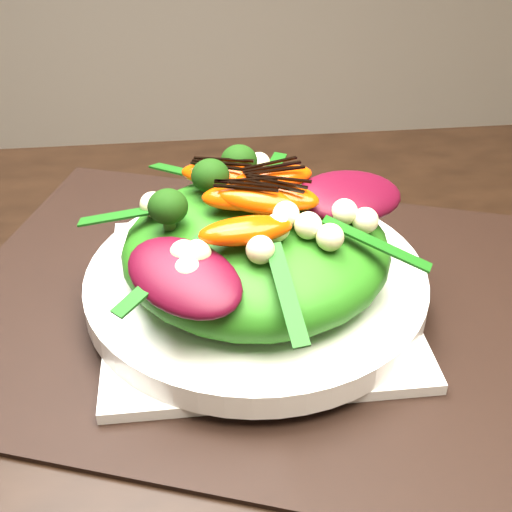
{
  "coord_description": "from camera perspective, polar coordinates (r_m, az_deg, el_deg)",
  "views": [
    {
      "loc": [
        0.21,
        -0.28,
        1.09
      ],
      "look_at": [
        0.26,
        0.14,
        0.8
      ],
      "focal_mm": 48.0,
      "sensor_mm": 36.0,
      "label": 1
    }
  ],
  "objects": [
    {
      "name": "plate_base",
      "position": [
        0.54,
        0.0,
        -3.38
      ],
      "size": [
        0.23,
        0.23,
        0.01
      ],
      "primitive_type": "cube",
      "rotation": [
        0.0,
        0.0,
        0.0
      ],
      "color": "white",
      "rests_on": "placemat"
    },
    {
      "name": "salad_bowl",
      "position": [
        0.53,
        0.0,
        -2.19
      ],
      "size": [
        0.34,
        0.34,
        0.02
      ],
      "primitive_type": "cylinder",
      "rotation": [
        0.0,
        0.0,
        0.38
      ],
      "color": "white",
      "rests_on": "plate_base"
    },
    {
      "name": "lettuce_mound",
      "position": [
        0.51,
        0.0,
        0.65
      ],
      "size": [
        0.26,
        0.26,
        0.07
      ],
      "primitive_type": "ellipsoid",
      "rotation": [
        0.0,
        0.0,
        -0.4
      ],
      "color": "#2C7415",
      "rests_on": "salad_bowl"
    },
    {
      "name": "broccoli_floret",
      "position": [
        0.52,
        -6.3,
        6.81
      ],
      "size": [
        0.05,
        0.05,
        0.04
      ],
      "primitive_type": "sphere",
      "rotation": [
        0.0,
        0.0,
        0.31
      ],
      "color": "black",
      "rests_on": "lettuce_mound"
    },
    {
      "name": "placemat",
      "position": [
        0.54,
        0.0,
        -3.91
      ],
      "size": [
        0.57,
        0.5,
        0.0
      ],
      "primitive_type": "cube",
      "rotation": [
        0.0,
        0.0,
        -0.34
      ],
      "color": "black",
      "rests_on": "dining_table"
    },
    {
      "name": "radicchio_leaf",
      "position": [
        0.52,
        7.77,
        4.98
      ],
      "size": [
        0.1,
        0.08,
        0.02
      ],
      "primitive_type": "ellipsoid",
      "rotation": [
        0.0,
        0.0,
        0.35
      ],
      "color": "#400615",
      "rests_on": "lettuce_mound"
    },
    {
      "name": "balsamic_drizzle",
      "position": [
        0.51,
        0.05,
        6.96
      ],
      "size": [
        0.05,
        0.01,
        0.0
      ],
      "primitive_type": "cube",
      "rotation": [
        0.0,
        0.0,
        -0.15
      ],
      "color": "black",
      "rests_on": "orange_segment"
    },
    {
      "name": "macadamia_nut",
      "position": [
        0.46,
        3.24,
        2.41
      ],
      "size": [
        0.02,
        0.02,
        0.02
      ],
      "primitive_type": "sphere",
      "rotation": [
        0.0,
        0.0,
        -0.33
      ],
      "color": "#C8B68D",
      "rests_on": "lettuce_mound"
    },
    {
      "name": "orange_segment",
      "position": [
        0.51,
        0.05,
        6.05
      ],
      "size": [
        0.07,
        0.04,
        0.02
      ],
      "primitive_type": "ellipsoid",
      "rotation": [
        0.0,
        0.0,
        -0.15
      ],
      "color": "#D23703",
      "rests_on": "lettuce_mound"
    }
  ]
}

